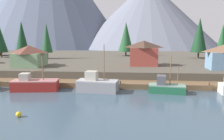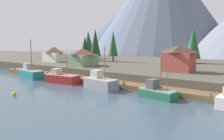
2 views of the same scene
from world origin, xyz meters
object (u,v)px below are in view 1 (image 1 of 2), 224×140
(conifer_near_left, at_px, (22,37))
(house_red, at_px, (144,53))
(house_green, at_px, (29,56))
(conifer_back_right, at_px, (126,37))
(fishing_boat_grey, at_px, (97,85))
(conifer_far_left, at_px, (0,40))
(conifer_centre, at_px, (199,35))
(conifer_near_right, at_px, (222,38))
(channel_buoy, at_px, (19,114))
(conifer_far_right, at_px, (47,38))
(fishing_boat_green, at_px, (166,87))
(fishing_boat_red, at_px, (35,85))

(conifer_near_left, bearing_deg, house_red, -17.70)
(house_green, relative_size, conifer_back_right, 0.60)
(fishing_boat_grey, relative_size, conifer_far_left, 0.94)
(house_green, height_order, conifer_centre, conifer_centre)
(house_red, height_order, conifer_centre, conifer_centre)
(conifer_near_right, distance_m, conifer_centre, 9.27)
(fishing_boat_grey, bearing_deg, channel_buoy, -112.63)
(fishing_boat_grey, distance_m, house_red, 19.48)
(fishing_boat_grey, bearing_deg, conifer_near_left, 141.25)
(conifer_far_right, bearing_deg, conifer_near_left, -170.27)
(house_green, distance_m, conifer_back_right, 35.37)
(conifer_far_left, height_order, channel_buoy, conifer_far_left)
(conifer_centre, bearing_deg, fishing_boat_green, -113.07)
(conifer_far_left, distance_m, conifer_far_right, 16.36)
(conifer_near_right, relative_size, channel_buoy, 15.09)
(fishing_boat_grey, xyz_separation_m, conifer_back_right, (4.05, 40.45, 7.68))
(conifer_near_right, bearing_deg, house_green, -154.43)
(house_green, relative_size, house_red, 1.00)
(conifer_near_right, bearing_deg, fishing_boat_grey, -132.36)
(conifer_back_right, bearing_deg, house_green, -128.83)
(fishing_boat_grey, bearing_deg, house_red, 69.45)
(fishing_boat_green, xyz_separation_m, conifer_centre, (14.58, 34.22, 8.62))
(conifer_far_left, bearing_deg, house_green, -46.61)
(conifer_centre, height_order, conifer_far_left, conifer_centre)
(conifer_near_left, bearing_deg, conifer_back_right, 21.64)
(conifer_near_left, bearing_deg, conifer_far_left, 157.41)
(fishing_boat_green, bearing_deg, channel_buoy, -137.58)
(conifer_near_right, bearing_deg, conifer_far_right, -170.62)
(fishing_boat_green, height_order, conifer_centre, conifer_centre)
(conifer_far_left, relative_size, channel_buoy, 12.81)
(conifer_near_left, relative_size, conifer_near_right, 1.08)
(conifer_far_right, bearing_deg, channel_buoy, -74.62)
(fishing_boat_green, relative_size, conifer_back_right, 0.59)
(fishing_boat_red, relative_size, channel_buoy, 12.09)
(conifer_far_right, bearing_deg, fishing_boat_green, -42.48)
(fishing_boat_green, height_order, conifer_near_right, conifer_near_right)
(house_green, distance_m, conifer_far_left, 26.09)
(fishing_boat_green, relative_size, conifer_centre, 0.54)
(fishing_boat_red, relative_size, house_green, 1.23)
(house_red, bearing_deg, conifer_near_left, 162.30)
(channel_buoy, bearing_deg, fishing_boat_red, 104.90)
(fishing_boat_red, distance_m, fishing_boat_green, 23.60)
(conifer_centre, xyz_separation_m, conifer_far_left, (-62.55, -2.58, -1.72))
(house_green, bearing_deg, conifer_centre, 25.59)
(channel_buoy, bearing_deg, fishing_boat_grey, 59.75)
(house_green, distance_m, conifer_far_right, 16.87)
(conifer_near_left, xyz_separation_m, conifer_far_left, (-8.95, 3.72, -1.12))
(fishing_boat_red, bearing_deg, house_green, 109.55)
(fishing_boat_grey, bearing_deg, fishing_boat_red, -171.96)
(conifer_centre, bearing_deg, house_red, -135.06)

